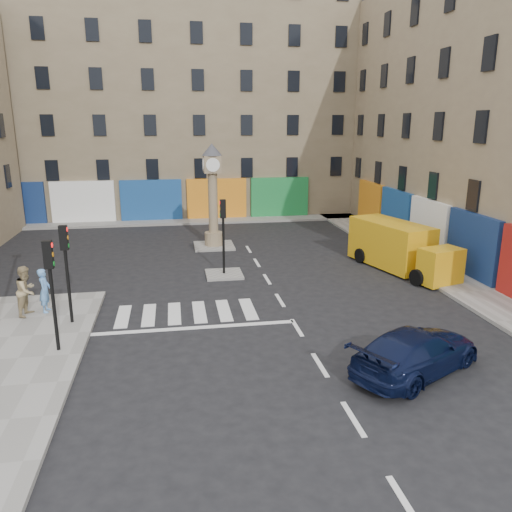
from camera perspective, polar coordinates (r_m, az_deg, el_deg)
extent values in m
plane|color=black|center=(17.97, 5.47, -9.41)|extent=(120.00, 120.00, 0.00)
cube|color=gray|center=(29.81, 16.82, 0.14)|extent=(2.60, 30.00, 0.15)
cube|color=gray|center=(38.68, -8.81, 3.94)|extent=(32.00, 2.40, 0.15)
cube|color=gray|center=(25.00, -3.67, -2.09)|extent=(1.80, 1.80, 0.12)
cube|color=gray|center=(30.76, -4.82, 1.17)|extent=(2.40, 2.40, 0.12)
cube|color=#7F7055|center=(43.79, -9.40, 16.29)|extent=(32.00, 10.00, 17.00)
cylinder|color=black|center=(17.47, -22.06, -5.73)|extent=(0.12, 0.12, 2.80)
cube|color=black|center=(16.94, -22.67, 0.14)|extent=(0.28, 0.22, 0.90)
cylinder|color=black|center=(19.69, -20.63, -3.28)|extent=(0.12, 0.12, 2.80)
cube|color=black|center=(19.22, -21.13, 1.96)|extent=(0.28, 0.22, 0.90)
cylinder|color=black|center=(24.61, -3.73, 1.16)|extent=(0.12, 0.12, 2.80)
cube|color=black|center=(24.23, -3.80, 5.41)|extent=(0.28, 0.22, 0.90)
cylinder|color=#8E7C5D|center=(30.65, -4.84, 2.00)|extent=(1.10, 1.10, 0.80)
cylinder|color=#8E7C5D|center=(30.23, -4.94, 6.07)|extent=(0.56, 0.56, 3.60)
cube|color=#8E7C5D|center=(29.96, -5.04, 10.41)|extent=(1.00, 1.00, 1.00)
cylinder|color=white|center=(29.45, -4.95, 10.33)|extent=(0.80, 0.06, 0.80)
cone|color=#333338|center=(29.91, -5.07, 12.04)|extent=(1.20, 1.20, 0.70)
imported|color=black|center=(16.15, 17.85, -10.32)|extent=(5.13, 4.05, 1.39)
cube|color=gold|center=(27.18, 15.12, 1.40)|extent=(3.17, 5.12, 2.28)
cube|color=gold|center=(24.72, 20.33, -1.09)|extent=(2.13, 1.65, 1.69)
cube|color=black|center=(24.59, 20.49, -0.23)|extent=(1.86, 1.31, 0.70)
cylinder|color=black|center=(24.47, 17.91, -2.37)|extent=(0.45, 0.83, 0.79)
cylinder|color=black|center=(25.82, 21.17, -1.76)|extent=(0.45, 0.83, 0.79)
cylinder|color=black|center=(27.69, 11.85, 0.04)|extent=(0.45, 0.83, 0.79)
cylinder|color=black|center=(28.89, 15.03, 0.47)|extent=(0.45, 0.83, 0.79)
imported|color=#6099DD|center=(21.31, -23.00, -3.63)|extent=(0.44, 0.65, 1.76)
imported|color=tan|center=(21.21, -24.75, -3.62)|extent=(0.95, 1.11, 1.97)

